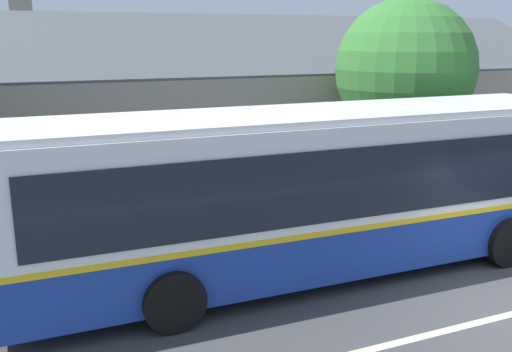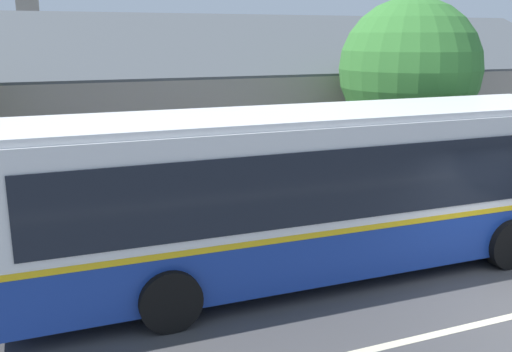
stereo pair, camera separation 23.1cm
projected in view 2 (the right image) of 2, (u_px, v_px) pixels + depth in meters
sidewalk_far at (350, 209)px, 14.95m from camera, size 60.00×3.00×0.15m
community_building at (232, 111)px, 20.97m from camera, size 24.99×9.56×6.28m
transit_bus at (319, 187)px, 10.81m from camera, size 11.73×2.85×3.15m
bench_down_street at (153, 216)px, 12.73m from camera, size 1.75×0.51×0.94m
street_tree_primary at (409, 70)px, 15.71m from camera, size 3.87×3.87×5.54m
bus_stop_sign at (472, 149)px, 14.75m from camera, size 0.36×0.07×2.40m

